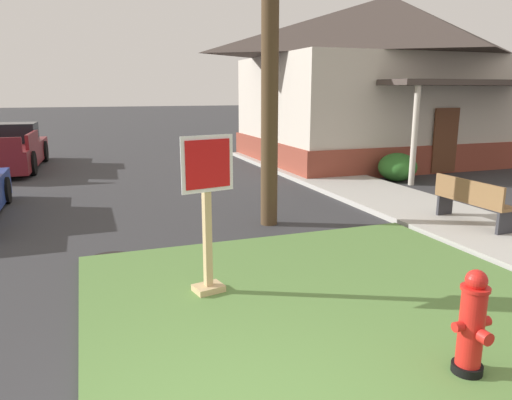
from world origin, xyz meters
TOP-DOWN VIEW (x-y plane):
  - grass_corner_patch at (1.84, 1.95)m, footprint 5.76×5.63m
  - sidewalk_strip at (5.92, 6.58)m, footprint 2.20×18.51m
  - fire_hydrant at (2.28, 0.29)m, footprint 0.38×0.34m
  - stop_sign at (0.53, 2.83)m, footprint 0.67×0.35m
  - manhole_cover at (-0.57, 4.72)m, footprint 0.70×0.70m
  - pickup_truck_maroon at (-3.28, 15.11)m, footprint 2.36×5.31m
  - street_bench at (5.90, 4.11)m, footprint 0.46×1.62m
  - corner_house at (9.82, 12.73)m, footprint 9.96×8.24m
  - shrub_near_porch at (7.69, 8.83)m, footprint 1.10×1.10m

SIDE VIEW (x-z plane):
  - manhole_cover at x=-0.57m, z-range 0.00..0.02m
  - grass_corner_patch at x=1.84m, z-range 0.00..0.08m
  - sidewalk_strip at x=5.92m, z-range 0.00..0.12m
  - shrub_near_porch at x=7.69m, z-range 0.00..0.81m
  - fire_hydrant at x=2.28m, z-range 0.06..1.04m
  - street_bench at x=5.90m, z-range 0.16..1.01m
  - pickup_truck_maroon at x=-3.28m, z-range -0.12..1.36m
  - stop_sign at x=0.53m, z-range 0.02..2.01m
  - corner_house at x=9.82m, z-range 0.08..5.95m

